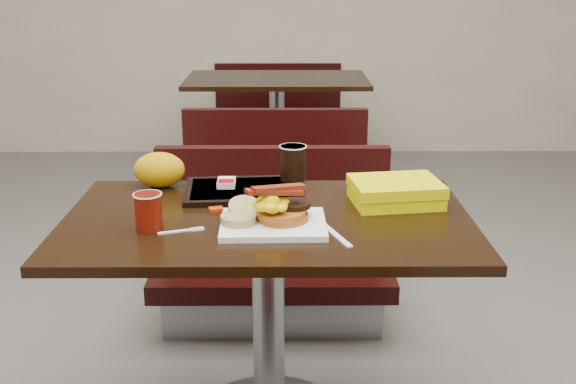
{
  "coord_description": "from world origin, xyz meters",
  "views": [
    {
      "loc": [
        0.05,
        -1.85,
        1.45
      ],
      "look_at": [
        0.06,
        0.02,
        0.82
      ],
      "focal_mm": 41.76,
      "sensor_mm": 36.0,
      "label": 1
    }
  ],
  "objects_px": {
    "fork": "(175,232)",
    "coffee_cup_far": "(293,163)",
    "knife": "(335,234)",
    "hashbrown_sleeve_left": "(226,183)",
    "pancake_stack": "(283,214)",
    "coffee_cup_near": "(148,212)",
    "clamshell": "(396,192)",
    "table_near": "(269,328)",
    "bench_far_n": "(278,114)",
    "table_far": "(277,133)",
    "bench_near_n": "(272,245)",
    "platter": "(273,224)",
    "tray": "(243,190)",
    "bench_far_s": "(276,164)",
    "paper_bag": "(159,170)"
  },
  "relations": [
    {
      "from": "platter",
      "to": "hashbrown_sleeve_left",
      "type": "relative_size",
      "value": 3.77
    },
    {
      "from": "bench_far_n",
      "to": "hashbrown_sleeve_left",
      "type": "relative_size",
      "value": 12.76
    },
    {
      "from": "clamshell",
      "to": "coffee_cup_far",
      "type": "bearing_deg",
      "value": 141.5
    },
    {
      "from": "knife",
      "to": "hashbrown_sleeve_left",
      "type": "bearing_deg",
      "value": -160.24
    },
    {
      "from": "tray",
      "to": "knife",
      "type": "bearing_deg",
      "value": -57.11
    },
    {
      "from": "table_near",
      "to": "hashbrown_sleeve_left",
      "type": "bearing_deg",
      "value": 120.23
    },
    {
      "from": "table_near",
      "to": "fork",
      "type": "height_order",
      "value": "fork"
    },
    {
      "from": "knife",
      "to": "bench_far_n",
      "type": "bearing_deg",
      "value": 162.38
    },
    {
      "from": "pancake_stack",
      "to": "bench_near_n",
      "type": "bearing_deg",
      "value": 93.4
    },
    {
      "from": "tray",
      "to": "paper_bag",
      "type": "bearing_deg",
      "value": 161.67
    },
    {
      "from": "knife",
      "to": "tray",
      "type": "height_order",
      "value": "tray"
    },
    {
      "from": "table_near",
      "to": "pancake_stack",
      "type": "xyz_separation_m",
      "value": [
        0.05,
        -0.07,
        0.41
      ]
    },
    {
      "from": "clamshell",
      "to": "paper_bag",
      "type": "xyz_separation_m",
      "value": [
        -0.76,
        0.17,
        0.02
      ]
    },
    {
      "from": "bench_far_s",
      "to": "bench_far_n",
      "type": "xyz_separation_m",
      "value": [
        0.0,
        1.4,
        0.0
      ]
    },
    {
      "from": "hashbrown_sleeve_left",
      "to": "knife",
      "type": "bearing_deg",
      "value": -50.5
    },
    {
      "from": "platter",
      "to": "clamshell",
      "type": "xyz_separation_m",
      "value": [
        0.38,
        0.2,
        0.03
      ]
    },
    {
      "from": "bench_near_n",
      "to": "tray",
      "type": "xyz_separation_m",
      "value": [
        -0.09,
        -0.48,
        0.4
      ]
    },
    {
      "from": "pancake_stack",
      "to": "knife",
      "type": "bearing_deg",
      "value": -27.9
    },
    {
      "from": "table_far",
      "to": "coffee_cup_far",
      "type": "bearing_deg",
      "value": -88.03
    },
    {
      "from": "platter",
      "to": "pancake_stack",
      "type": "bearing_deg",
      "value": 30.94
    },
    {
      "from": "table_far",
      "to": "coffee_cup_near",
      "type": "xyz_separation_m",
      "value": [
        -0.33,
        -2.7,
        0.43
      ]
    },
    {
      "from": "coffee_cup_far",
      "to": "clamshell",
      "type": "height_order",
      "value": "coffee_cup_far"
    },
    {
      "from": "hashbrown_sleeve_left",
      "to": "coffee_cup_far",
      "type": "height_order",
      "value": "coffee_cup_far"
    },
    {
      "from": "paper_bag",
      "to": "knife",
      "type": "bearing_deg",
      "value": -37.88
    },
    {
      "from": "bench_far_s",
      "to": "platter",
      "type": "bearing_deg",
      "value": -89.47
    },
    {
      "from": "coffee_cup_near",
      "to": "clamshell",
      "type": "distance_m",
      "value": 0.76
    },
    {
      "from": "table_near",
      "to": "hashbrown_sleeve_left",
      "type": "distance_m",
      "value": 0.49
    },
    {
      "from": "coffee_cup_far",
      "to": "bench_far_n",
      "type": "bearing_deg",
      "value": 91.51
    },
    {
      "from": "coffee_cup_near",
      "to": "knife",
      "type": "xyz_separation_m",
      "value": [
        0.52,
        -0.05,
        -0.05
      ]
    },
    {
      "from": "table_far",
      "to": "platter",
      "type": "bearing_deg",
      "value": -89.61
    },
    {
      "from": "table_near",
      "to": "platter",
      "type": "relative_size",
      "value": 4.06
    },
    {
      "from": "table_far",
      "to": "bench_far_s",
      "type": "xyz_separation_m",
      "value": [
        0.0,
        -0.7,
        -0.02
      ]
    },
    {
      "from": "fork",
      "to": "knife",
      "type": "height_order",
      "value": "same"
    },
    {
      "from": "paper_bag",
      "to": "bench_far_n",
      "type": "bearing_deg",
      "value": 83.06
    },
    {
      "from": "bench_near_n",
      "to": "hashbrown_sleeve_left",
      "type": "distance_m",
      "value": 0.64
    },
    {
      "from": "coffee_cup_far",
      "to": "platter",
      "type": "bearing_deg",
      "value": -98.83
    },
    {
      "from": "bench_far_s",
      "to": "table_far",
      "type": "bearing_deg",
      "value": 90.0
    },
    {
      "from": "pancake_stack",
      "to": "clamshell",
      "type": "bearing_deg",
      "value": 28.05
    },
    {
      "from": "clamshell",
      "to": "coffee_cup_near",
      "type": "bearing_deg",
      "value": -171.46
    },
    {
      "from": "hashbrown_sleeve_left",
      "to": "clamshell",
      "type": "height_order",
      "value": "clamshell"
    },
    {
      "from": "table_near",
      "to": "bench_near_n",
      "type": "distance_m",
      "value": 0.7
    },
    {
      "from": "coffee_cup_near",
      "to": "hashbrown_sleeve_left",
      "type": "xyz_separation_m",
      "value": [
        0.19,
        0.34,
        -0.02
      ]
    },
    {
      "from": "fork",
      "to": "coffee_cup_far",
      "type": "relative_size",
      "value": 1.1
    },
    {
      "from": "coffee_cup_far",
      "to": "clamshell",
      "type": "distance_m",
      "value": 0.37
    },
    {
      "from": "bench_far_n",
      "to": "fork",
      "type": "xyz_separation_m",
      "value": [
        -0.26,
        -3.42,
        0.39
      ]
    },
    {
      "from": "platter",
      "to": "coffee_cup_near",
      "type": "xyz_separation_m",
      "value": [
        -0.35,
        -0.01,
        0.04
      ]
    },
    {
      "from": "bench_near_n",
      "to": "table_far",
      "type": "xyz_separation_m",
      "value": [
        0.0,
        1.9,
        0.02
      ]
    },
    {
      "from": "table_far",
      "to": "bench_far_n",
      "type": "height_order",
      "value": "table_far"
    },
    {
      "from": "fork",
      "to": "paper_bag",
      "type": "xyz_separation_m",
      "value": [
        -0.11,
        0.41,
        0.06
      ]
    },
    {
      "from": "bench_far_n",
      "to": "table_near",
      "type": "bearing_deg",
      "value": -90.0
    }
  ]
}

